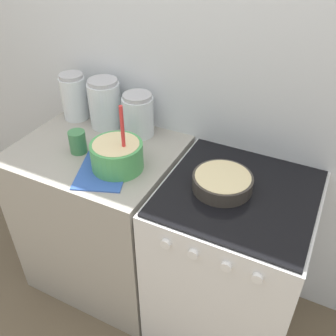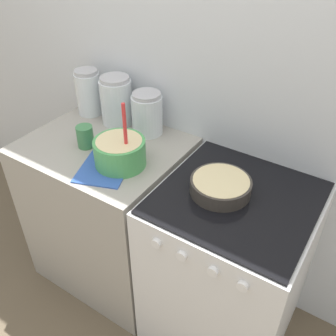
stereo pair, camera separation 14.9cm
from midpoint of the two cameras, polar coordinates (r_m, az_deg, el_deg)
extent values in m
plane|color=brown|center=(2.15, -2.88, -24.33)|extent=(12.00, 12.00, 0.00)
cube|color=silver|center=(1.77, 8.75, 13.33)|extent=(4.53, 0.05, 2.40)
cube|color=#9E998E|center=(2.11, -6.73, -6.73)|extent=(0.76, 0.63, 0.89)
cube|color=silver|center=(1.87, 11.35, -15.00)|extent=(0.64, 0.63, 0.88)
cube|color=black|center=(1.55, 13.28, -4.53)|extent=(0.61, 0.61, 0.01)
cylinder|color=white|center=(1.43, 1.22, -11.52)|extent=(0.04, 0.02, 0.04)
cylinder|color=white|center=(1.40, 5.22, -13.32)|extent=(0.04, 0.02, 0.04)
cylinder|color=white|center=(1.37, 10.08, -15.40)|extent=(0.04, 0.02, 0.04)
cylinder|color=white|center=(1.35, 14.56, -17.20)|extent=(0.04, 0.02, 0.04)
cylinder|color=#4CA559|center=(1.65, -4.80, 2.25)|extent=(0.23, 0.23, 0.12)
cylinder|color=beige|center=(1.64, -4.85, 3.11)|extent=(0.20, 0.20, 0.07)
cylinder|color=red|center=(1.58, -3.82, 4.97)|extent=(0.02, 0.02, 0.29)
cylinder|color=#38332D|center=(1.53, 10.78, -2.85)|extent=(0.25, 0.25, 0.06)
cylinder|color=beige|center=(1.53, 10.81, -2.66)|extent=(0.23, 0.23, 0.05)
cylinder|color=silver|center=(2.08, -9.98, 11.02)|extent=(0.13, 0.13, 0.23)
cylinder|color=silver|center=(2.10, -9.85, 9.91)|extent=(0.12, 0.12, 0.14)
cylinder|color=#B2B2B7|center=(2.03, -10.34, 14.16)|extent=(0.12, 0.12, 0.02)
cylinder|color=silver|center=(1.97, -5.69, 9.91)|extent=(0.16, 0.16, 0.23)
cylinder|color=red|center=(1.99, -5.61, 8.71)|extent=(0.14, 0.14, 0.14)
cylinder|color=#B2B2B7|center=(1.91, -5.91, 13.30)|extent=(0.15, 0.15, 0.02)
cylinder|color=silver|center=(1.87, -0.91, 8.01)|extent=(0.15, 0.15, 0.20)
cylinder|color=olive|center=(1.89, -0.90, 6.97)|extent=(0.14, 0.14, 0.12)
cylinder|color=#B2B2B7|center=(1.82, -0.94, 11.00)|extent=(0.14, 0.14, 0.02)
cylinder|color=#3F7F4C|center=(1.81, -10.23, 4.66)|extent=(0.08, 0.08, 0.11)
cube|color=#3359B2|center=(1.68, -7.01, 0.18)|extent=(0.30, 0.34, 0.01)
camera|label=1|loc=(0.07, -87.30, 1.98)|focal=40.00mm
camera|label=2|loc=(0.07, 92.70, -1.98)|focal=40.00mm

